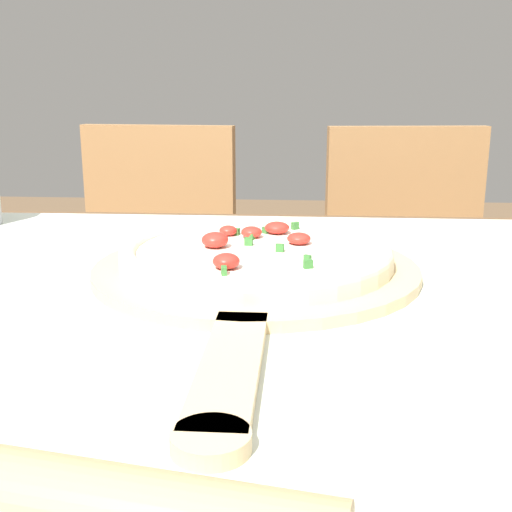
{
  "coord_description": "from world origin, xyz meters",
  "views": [
    {
      "loc": [
        0.05,
        -0.6,
        0.97
      ],
      "look_at": [
        0.0,
        0.08,
        0.79
      ],
      "focal_mm": 45.0,
      "sensor_mm": 36.0,
      "label": 1
    }
  ],
  "objects_px": {
    "pizza": "(258,253)",
    "pizza_peel": "(256,275)",
    "chair_right": "(410,289)",
    "rolling_pin": "(20,499)",
    "chair_left": "(151,283)"
  },
  "relations": [
    {
      "from": "rolling_pin",
      "to": "chair_right",
      "type": "relative_size",
      "value": 0.45
    },
    {
      "from": "pizza_peel",
      "to": "rolling_pin",
      "type": "distance_m",
      "value": 0.44
    },
    {
      "from": "chair_left",
      "to": "pizza_peel",
      "type": "bearing_deg",
      "value": -62.39
    },
    {
      "from": "pizza_peel",
      "to": "chair_right",
      "type": "height_order",
      "value": "chair_right"
    },
    {
      "from": "pizza",
      "to": "chair_right",
      "type": "bearing_deg",
      "value": 67.83
    },
    {
      "from": "pizza_peel",
      "to": "rolling_pin",
      "type": "bearing_deg",
      "value": -100.45
    },
    {
      "from": "rolling_pin",
      "to": "chair_right",
      "type": "xyz_separation_m",
      "value": [
        0.39,
        1.21,
        -0.28
      ]
    },
    {
      "from": "pizza",
      "to": "rolling_pin",
      "type": "xyz_separation_m",
      "value": [
        -0.08,
        -0.46,
        -0.0
      ]
    },
    {
      "from": "pizza",
      "to": "chair_left",
      "type": "bearing_deg",
      "value": 112.5
    },
    {
      "from": "pizza_peel",
      "to": "pizza",
      "type": "distance_m",
      "value": 0.03
    },
    {
      "from": "chair_right",
      "to": "chair_left",
      "type": "bearing_deg",
      "value": 173.28
    },
    {
      "from": "chair_left",
      "to": "chair_right",
      "type": "distance_m",
      "value": 0.62
    },
    {
      "from": "rolling_pin",
      "to": "chair_right",
      "type": "distance_m",
      "value": 1.3
    },
    {
      "from": "rolling_pin",
      "to": "chair_left",
      "type": "bearing_deg",
      "value": 100.85
    },
    {
      "from": "pizza",
      "to": "pizza_peel",
      "type": "bearing_deg",
      "value": -89.51
    }
  ]
}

